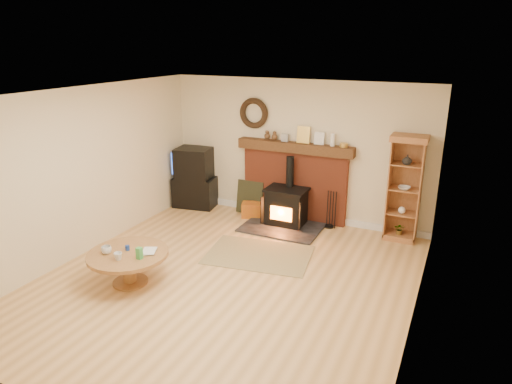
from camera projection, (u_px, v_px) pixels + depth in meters
The scene contains 11 objects.
ground at pixel (227, 281), 6.47m from camera, with size 5.50×5.50×0.00m, color tan.
room_shell at pixel (226, 162), 6.02m from camera, with size 5.02×5.52×2.61m.
chimney_breast at pixel (294, 178), 8.51m from camera, with size 2.20×0.22×1.78m.
wood_stove at pixel (286, 208), 8.32m from camera, with size 1.40×1.00×1.26m.
area_rug at pixel (259, 255), 7.24m from camera, with size 1.62×1.11×0.01m, color brown.
tv_unit at pixel (195, 179), 9.24m from camera, with size 0.91×0.70×1.21m.
curio_cabinet at pixel (405, 188), 7.58m from camera, with size 0.58×0.42×1.80m.
firelog_box at pixel (254, 210), 8.78m from camera, with size 0.45×0.28×0.28m, color #C78E13.
leaning_painting at pixel (250, 197), 8.91m from camera, with size 0.54×0.03×0.65m, color black.
fire_tools at pixel (330, 220), 8.26m from camera, with size 0.19×0.16×0.70m.
coffee_table at pixel (128, 258), 6.29m from camera, with size 1.11×1.11×0.63m.
Camera 1 is at (2.81, -5.02, 3.24)m, focal length 32.00 mm.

